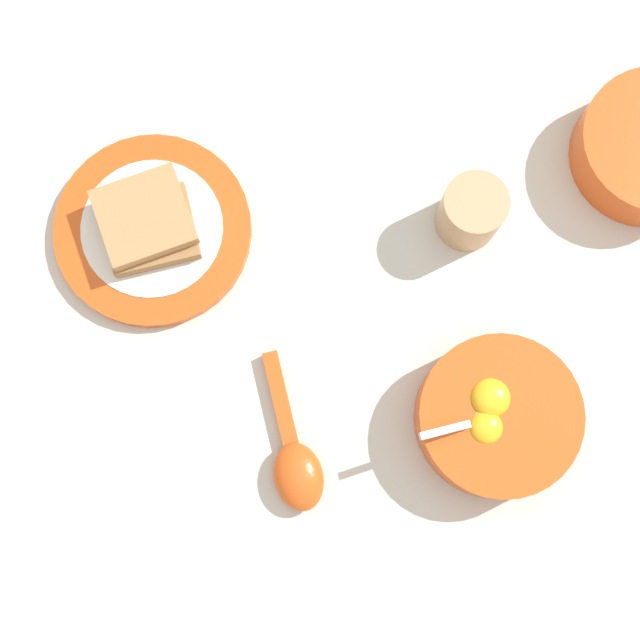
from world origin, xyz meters
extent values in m
plane|color=beige|center=(0.00, 0.00, 0.00)|extent=(3.00, 3.00, 0.00)
cylinder|color=#DB5119|center=(0.21, -0.05, 0.03)|extent=(0.15, 0.15, 0.05)
cylinder|color=white|center=(0.21, -0.05, 0.03)|extent=(0.13, 0.13, 0.02)
ellipsoid|color=yellow|center=(0.19, -0.04, 0.05)|extent=(0.04, 0.04, 0.02)
ellipsoid|color=yellow|center=(0.21, -0.06, 0.05)|extent=(0.03, 0.03, 0.02)
cylinder|color=black|center=(0.22, -0.04, 0.05)|extent=(0.03, 0.03, 0.00)
ellipsoid|color=silver|center=(0.20, -0.06, 0.05)|extent=(0.03, 0.02, 0.01)
cube|color=silver|center=(0.18, -0.09, 0.07)|extent=(0.03, 0.05, 0.03)
cylinder|color=#DB5119|center=(-0.16, -0.16, 0.01)|extent=(0.20, 0.20, 0.01)
cylinder|color=white|center=(-0.16, -0.16, 0.01)|extent=(0.14, 0.14, 0.00)
cube|color=#9E7042|center=(-0.15, -0.16, 0.02)|extent=(0.11, 0.11, 0.02)
cube|color=tan|center=(-0.16, -0.16, 0.04)|extent=(0.11, 0.11, 0.02)
ellipsoid|color=#DB5119|center=(0.12, -0.22, 0.01)|extent=(0.08, 0.07, 0.03)
cube|color=#DB5119|center=(0.06, -0.18, 0.01)|extent=(0.09, 0.06, 0.01)
cylinder|color=tan|center=(0.05, 0.08, 0.03)|extent=(0.06, 0.06, 0.07)
cylinder|color=#472B16|center=(0.05, 0.08, 0.06)|extent=(0.05, 0.05, 0.01)
camera|label=1|loc=(0.13, -0.20, 0.87)|focal=50.00mm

